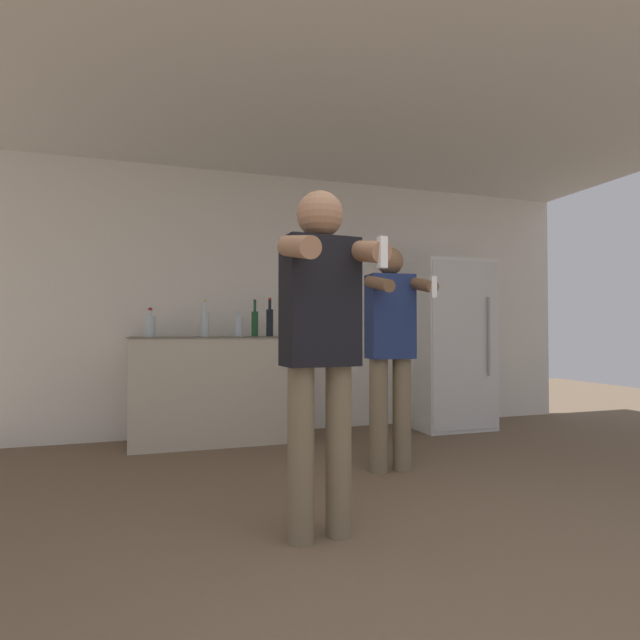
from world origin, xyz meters
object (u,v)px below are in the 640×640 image
(bottle_dark_rum, at_px, (270,321))
(person_man_side, at_px, (391,344))
(bottle_tall_gin, at_px, (205,323))
(refrigerator, at_px, (447,344))
(bottle_amber_bourbon, at_px, (150,325))
(bottle_brown_liquor, at_px, (238,326))
(bottle_short_whiskey, at_px, (255,322))
(person_woman_foreground, at_px, (321,332))

(bottle_dark_rum, height_order, person_man_side, person_man_side)
(bottle_tall_gin, bearing_deg, refrigerator, 0.35)
(bottle_amber_bourbon, relative_size, bottle_brown_liquor, 1.04)
(bottle_tall_gin, bearing_deg, person_man_side, -47.00)
(bottle_tall_gin, distance_m, bottle_amber_bourbon, 0.46)
(bottle_brown_liquor, xyz_separation_m, person_man_side, (0.89, -1.28, -0.14))
(refrigerator, height_order, bottle_amber_bourbon, refrigerator)
(bottle_short_whiskey, xyz_separation_m, person_woman_foreground, (-0.08, -2.22, -0.08))
(bottle_short_whiskey, relative_size, person_woman_foreground, 0.20)
(person_woman_foreground, relative_size, person_man_side, 1.05)
(bottle_amber_bourbon, relative_size, bottle_dark_rum, 0.70)
(bottle_dark_rum, bearing_deg, bottle_short_whiskey, 180.00)
(refrigerator, relative_size, person_woman_foreground, 1.02)
(bottle_tall_gin, height_order, bottle_short_whiskey, bottle_short_whiskey)
(bottle_tall_gin, relative_size, person_woman_foreground, 0.20)
(bottle_amber_bourbon, bearing_deg, person_woman_foreground, -69.73)
(refrigerator, xyz_separation_m, person_man_side, (-1.27, -1.29, 0.05))
(refrigerator, distance_m, bottle_amber_bourbon, 2.92)
(bottle_brown_liquor, bearing_deg, bottle_short_whiskey, 0.00)
(bottle_tall_gin, bearing_deg, person_woman_foreground, -80.77)
(refrigerator, bearing_deg, bottle_brown_liquor, -179.60)
(refrigerator, distance_m, bottle_short_whiskey, 2.02)
(bottle_amber_bourbon, xyz_separation_m, person_woman_foreground, (0.82, -2.22, -0.05))
(refrigerator, relative_size, bottle_amber_bourbon, 6.82)
(refrigerator, xyz_separation_m, bottle_amber_bourbon, (-2.91, -0.02, 0.19))
(person_man_side, bearing_deg, refrigerator, 45.54)
(refrigerator, relative_size, bottle_brown_liquor, 7.11)
(person_woman_foreground, bearing_deg, person_man_side, 48.78)
(bottle_short_whiskey, bearing_deg, bottle_brown_liquor, -180.00)
(bottle_tall_gin, height_order, bottle_brown_liquor, bottle_tall_gin)
(bottle_brown_liquor, distance_m, person_woman_foreground, 2.22)
(bottle_short_whiskey, relative_size, bottle_amber_bourbon, 1.35)
(bottle_brown_liquor, xyz_separation_m, bottle_dark_rum, (0.29, 0.00, 0.05))
(bottle_amber_bourbon, bearing_deg, bottle_short_whiskey, 0.00)
(person_woman_foreground, bearing_deg, refrigerator, 46.87)
(bottle_amber_bourbon, relative_size, person_woman_foreground, 0.15)
(refrigerator, xyz_separation_m, bottle_tall_gin, (-2.46, -0.02, 0.21))
(bottle_amber_bourbon, relative_size, person_man_side, 0.16)
(refrigerator, height_order, person_woman_foreground, refrigerator)
(bottle_dark_rum, bearing_deg, bottle_brown_liquor, -180.00)
(bottle_tall_gin, relative_size, bottle_dark_rum, 0.92)
(bottle_short_whiskey, bearing_deg, bottle_tall_gin, -180.00)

